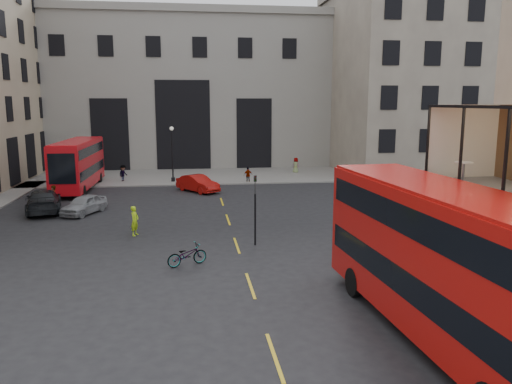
{
  "coord_description": "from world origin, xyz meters",
  "views": [
    {
      "loc": [
        -4.42,
        -13.76,
        7.6
      ],
      "look_at": [
        -1.03,
        11.47,
        3.0
      ],
      "focal_mm": 35.0,
      "sensor_mm": 36.0,
      "label": 1
    }
  ],
  "objects": [
    {
      "name": "ground",
      "position": [
        0.0,
        0.0,
        0.0
      ],
      "size": [
        140.0,
        140.0,
        0.0
      ],
      "primitive_type": "plane",
      "color": "black",
      "rests_on": "ground"
    },
    {
      "name": "gateway",
      "position": [
        -5.0,
        47.99,
        9.39
      ],
      "size": [
        35.0,
        10.6,
        18.0
      ],
      "color": "gray",
      "rests_on": "ground"
    },
    {
      "name": "building_right",
      "position": [
        20.0,
        39.97,
        10.39
      ],
      "size": [
        16.6,
        18.6,
        20.0
      ],
      "color": "#A69B85",
      "rests_on": "ground"
    },
    {
      "name": "pavement_far",
      "position": [
        -6.0,
        38.0,
        0.06
      ],
      "size": [
        40.0,
        12.0,
        0.12
      ],
      "primitive_type": "cube",
      "color": "slate",
      "rests_on": "ground"
    },
    {
      "name": "traffic_light_near",
      "position": [
        -1.0,
        12.0,
        2.42
      ],
      "size": [
        0.16,
        0.2,
        3.8
      ],
      "color": "black",
      "rests_on": "ground"
    },
    {
      "name": "traffic_light_far",
      "position": [
        -15.0,
        28.0,
        2.42
      ],
      "size": [
        0.16,
        0.2,
        3.8
      ],
      "color": "black",
      "rests_on": "ground"
    },
    {
      "name": "street_lamp_b",
      "position": [
        -6.0,
        34.0,
        2.39
      ],
      "size": [
        0.36,
        0.36,
        5.33
      ],
      "color": "black",
      "rests_on": "ground"
    },
    {
      "name": "bus_near",
      "position": [
        3.5,
        0.46,
        2.8
      ],
      "size": [
        3.64,
        12.65,
        4.99
      ],
      "color": "#BC110D",
      "rests_on": "ground"
    },
    {
      "name": "bus_far",
      "position": [
        -14.06,
        31.19,
        2.43
      ],
      "size": [
        2.63,
        10.86,
        4.32
      ],
      "color": "red",
      "rests_on": "ground"
    },
    {
      "name": "car_a",
      "position": [
        -11.68,
        21.1,
        0.66
      ],
      "size": [
        3.02,
        4.17,
        1.32
      ],
      "primitive_type": "imported",
      "rotation": [
        0.0,
        0.0,
        -0.43
      ],
      "color": "gray",
      "rests_on": "ground"
    },
    {
      "name": "car_b",
      "position": [
        -3.75,
        28.69,
        0.72
      ],
      "size": [
        3.84,
        4.39,
        1.44
      ],
      "primitive_type": "imported",
      "rotation": [
        0.0,
        0.0,
        0.65
      ],
      "color": "#9E0D09",
      "rests_on": "ground"
    },
    {
      "name": "car_c",
      "position": [
        -14.59,
        22.08,
        0.79
      ],
      "size": [
        3.36,
        5.78,
        1.57
      ],
      "primitive_type": "imported",
      "rotation": [
        0.0,
        0.0,
        3.37
      ],
      "color": "black",
      "rests_on": "ground"
    },
    {
      "name": "bicycle",
      "position": [
        -4.64,
        9.03,
        0.52
      ],
      "size": [
        2.08,
        1.41,
        1.03
      ],
      "primitive_type": "imported",
      "rotation": [
        0.0,
        0.0,
        1.98
      ],
      "color": "gray",
      "rests_on": "ground"
    },
    {
      "name": "cyclist",
      "position": [
        -7.62,
        14.88,
        0.86
      ],
      "size": [
        0.61,
        0.73,
        1.72
      ],
      "primitive_type": "imported",
      "rotation": [
        0.0,
        0.0,
        1.2
      ],
      "color": "#B5E818",
      "rests_on": "ground"
    },
    {
      "name": "pedestrian_a",
      "position": [
        -15.9,
        35.28,
        0.78
      ],
      "size": [
        0.79,
        0.64,
        1.55
      ],
      "primitive_type": "imported",
      "rotation": [
        0.0,
        0.0,
        0.07
      ],
      "color": "gray",
      "rests_on": "ground"
    },
    {
      "name": "pedestrian_b",
      "position": [
        -10.74,
        34.82,
        0.83
      ],
      "size": [
        1.07,
        1.24,
        1.67
      ],
      "primitive_type": "imported",
      "rotation": [
        0.0,
        0.0,
        1.05
      ],
      "color": "gray",
      "rests_on": "ground"
    },
    {
      "name": "pedestrian_c",
      "position": [
        1.08,
        32.77,
        0.76
      ],
      "size": [
        0.96,
        0.58,
        1.52
      ],
      "primitive_type": "imported",
      "rotation": [
        0.0,
        0.0,
        3.39
      ],
      "color": "gray",
      "rests_on": "ground"
    },
    {
      "name": "pedestrian_d",
      "position": [
        6.97,
        38.64,
        0.85
      ],
      "size": [
        0.96,
        0.97,
        1.69
      ],
      "primitive_type": "imported",
      "rotation": [
        0.0,
        0.0,
        2.32
      ],
      "color": "gray",
      "rests_on": "ground"
    },
    {
      "name": "pedestrian_e",
      "position": [
        -14.09,
        22.68,
        0.89
      ],
      "size": [
        0.47,
        0.67,
        1.77
      ],
      "primitive_type": "imported",
      "rotation": [
        0.0,
        0.0,
        4.65
      ],
      "color": "gray",
      "rests_on": "ground"
    },
    {
      "name": "cafe_table_far",
      "position": [
        5.63,
        3.33,
        5.15
      ],
      "size": [
        0.66,
        0.66,
        0.83
      ],
      "color": "silver",
      "rests_on": "cafe_floor"
    }
  ]
}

